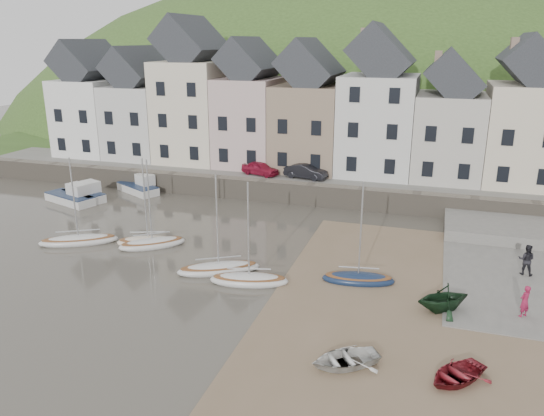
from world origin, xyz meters
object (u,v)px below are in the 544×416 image
(car_left, at_px, (260,168))
(rowboat_red, at_px, (457,374))
(person_dark, at_px, (526,260))
(rowboat_white, at_px, (345,359))
(rowboat_green, at_px, (443,297))
(car_right, at_px, (306,171))
(person_red, at_px, (525,301))
(sailboat_0, at_px, (79,240))

(car_left, bearing_deg, rowboat_red, -128.71)
(person_dark, bearing_deg, rowboat_white, 65.54)
(person_dark, height_order, car_left, car_left)
(rowboat_green, bearing_deg, rowboat_white, -64.74)
(rowboat_green, relative_size, person_dark, 1.53)
(rowboat_green, height_order, car_right, car_right)
(rowboat_white, bearing_deg, car_right, 163.46)
(rowboat_white, bearing_deg, person_red, 96.59)
(person_red, bearing_deg, rowboat_red, 18.91)
(rowboat_white, xyz_separation_m, person_dark, (8.63, 12.36, 0.69))
(rowboat_white, bearing_deg, car_left, 171.92)
(sailboat_0, height_order, rowboat_red, sailboat_0)
(car_right, bearing_deg, rowboat_red, -141.93)
(rowboat_white, xyz_separation_m, person_red, (7.88, 6.84, 0.59))
(rowboat_red, relative_size, person_red, 1.69)
(sailboat_0, height_order, person_red, sailboat_0)
(person_dark, bearing_deg, person_red, 92.77)
(rowboat_green, xyz_separation_m, car_right, (-12.06, 18.83, 1.42))
(sailboat_0, distance_m, car_left, 18.20)
(sailboat_0, bearing_deg, rowboat_white, -23.56)
(rowboat_red, xyz_separation_m, person_red, (3.29, 6.52, 0.61))
(rowboat_red, bearing_deg, car_right, 157.22)
(rowboat_red, xyz_separation_m, person_dark, (4.03, 12.04, 0.71))
(person_red, xyz_separation_m, car_left, (-20.31, 18.31, 1.25))
(rowboat_white, relative_size, person_red, 1.81)
(rowboat_white, bearing_deg, sailboat_0, -147.93)
(person_dark, bearing_deg, car_right, -26.97)
(rowboat_red, bearing_deg, sailboat_0, -158.73)
(sailboat_0, bearing_deg, rowboat_red, -18.89)
(car_right, bearing_deg, sailboat_0, 154.58)
(sailboat_0, xyz_separation_m, rowboat_red, (24.76, -8.47, 0.10))
(rowboat_white, height_order, person_dark, person_dark)
(person_red, bearing_deg, car_left, -86.34)
(rowboat_green, bearing_deg, person_dark, 109.80)
(rowboat_red, height_order, person_dark, person_dark)
(rowboat_green, xyz_separation_m, rowboat_red, (0.62, -6.00, -0.47))
(rowboat_white, relative_size, rowboat_green, 1.06)
(rowboat_red, relative_size, car_left, 0.80)
(rowboat_white, xyz_separation_m, rowboat_green, (3.97, 6.32, 0.45))
(sailboat_0, height_order, person_dark, sailboat_0)
(person_red, relative_size, person_dark, 0.90)
(rowboat_white, height_order, rowboat_red, rowboat_white)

